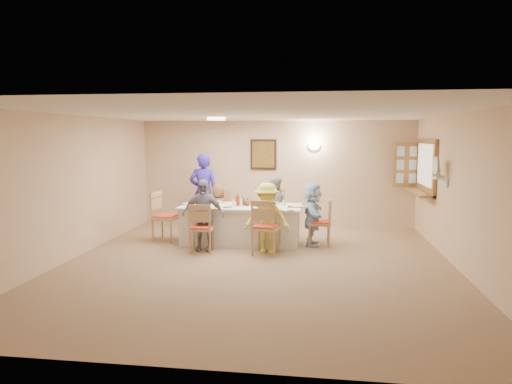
# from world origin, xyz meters

# --- Properties ---
(ground) EXTENTS (7.00, 7.00, 0.00)m
(ground) POSITION_xyz_m (0.00, 0.00, 0.00)
(ground) COLOR #9A7453
(room_walls) EXTENTS (7.00, 7.00, 7.00)m
(room_walls) POSITION_xyz_m (0.00, 0.00, 1.51)
(room_walls) COLOR beige
(room_walls) RESTS_ON ground
(wall_picture) EXTENTS (0.62, 0.05, 0.72)m
(wall_picture) POSITION_xyz_m (-0.30, 3.46, 1.70)
(wall_picture) COLOR black
(wall_picture) RESTS_ON room_walls
(wall_sconce) EXTENTS (0.26, 0.09, 0.18)m
(wall_sconce) POSITION_xyz_m (0.90, 3.44, 1.90)
(wall_sconce) COLOR white
(wall_sconce) RESTS_ON room_walls
(ceiling_light) EXTENTS (0.36, 0.36, 0.05)m
(ceiling_light) POSITION_xyz_m (-1.00, 1.50, 2.47)
(ceiling_light) COLOR white
(ceiling_light) RESTS_ON room_walls
(serving_hatch) EXTENTS (0.06, 1.50, 1.15)m
(serving_hatch) POSITION_xyz_m (3.21, 2.40, 1.50)
(serving_hatch) COLOR olive
(serving_hatch) RESTS_ON room_walls
(hatch_sill) EXTENTS (0.30, 1.50, 0.05)m
(hatch_sill) POSITION_xyz_m (3.09, 2.40, 0.97)
(hatch_sill) COLOR olive
(hatch_sill) RESTS_ON room_walls
(shutter_door) EXTENTS (0.55, 0.04, 1.00)m
(shutter_door) POSITION_xyz_m (2.95, 3.16, 1.50)
(shutter_door) COLOR olive
(shutter_door) RESTS_ON room_walls
(fan_shelf) EXTENTS (0.22, 0.36, 0.03)m
(fan_shelf) POSITION_xyz_m (3.13, 1.05, 1.40)
(fan_shelf) COLOR white
(fan_shelf) RESTS_ON room_walls
(desk_fan) EXTENTS (0.30, 0.30, 0.28)m
(desk_fan) POSITION_xyz_m (3.10, 1.05, 1.55)
(desk_fan) COLOR #A5A5A8
(desk_fan) RESTS_ON fan_shelf
(dining_table) EXTENTS (2.40, 1.01, 0.76)m
(dining_table) POSITION_xyz_m (-0.52, 1.50, 0.38)
(dining_table) COLOR silver
(dining_table) RESTS_ON ground
(chair_back_left) EXTENTS (0.52, 0.52, 1.00)m
(chair_back_left) POSITION_xyz_m (-1.12, 2.30, 0.50)
(chair_back_left) COLOR tan
(chair_back_left) RESTS_ON ground
(chair_back_right) EXTENTS (0.49, 0.49, 0.99)m
(chair_back_right) POSITION_xyz_m (0.08, 2.30, 0.49)
(chair_back_right) COLOR tan
(chair_back_right) RESTS_ON ground
(chair_front_left) EXTENTS (0.47, 0.47, 0.92)m
(chair_front_left) POSITION_xyz_m (-1.12, 0.70, 0.46)
(chair_front_left) COLOR tan
(chair_front_left) RESTS_ON ground
(chair_front_right) EXTENTS (0.56, 0.56, 1.02)m
(chair_front_right) POSITION_xyz_m (0.08, 0.70, 0.51)
(chair_front_right) COLOR tan
(chair_front_right) RESTS_ON ground
(chair_left_end) EXTENTS (0.56, 0.56, 1.02)m
(chair_left_end) POSITION_xyz_m (-2.07, 1.50, 0.51)
(chair_left_end) COLOR tan
(chair_left_end) RESTS_ON ground
(chair_right_end) EXTENTS (0.46, 0.46, 0.93)m
(chair_right_end) POSITION_xyz_m (1.03, 1.50, 0.47)
(chair_right_end) COLOR tan
(chair_right_end) RESTS_ON ground
(diner_back_left) EXTENTS (0.55, 0.36, 1.12)m
(diner_back_left) POSITION_xyz_m (-1.12, 2.18, 0.56)
(diner_back_left) COLOR brown
(diner_back_left) RESTS_ON ground
(diner_back_right) EXTENTS (0.72, 0.61, 1.29)m
(diner_back_right) POSITION_xyz_m (0.08, 2.18, 0.65)
(diner_back_right) COLOR #96979E
(diner_back_right) RESTS_ON ground
(diner_front_left) EXTENTS (0.83, 0.43, 1.35)m
(diner_front_left) POSITION_xyz_m (-1.12, 0.82, 0.67)
(diner_front_left) COLOR #8E8AA0
(diner_front_left) RESTS_ON ground
(diner_front_right) EXTENTS (0.90, 0.60, 1.29)m
(diner_front_right) POSITION_xyz_m (0.08, 0.82, 0.65)
(diner_front_right) COLOR #F3E448
(diner_front_right) RESTS_ON ground
(diner_right_end) EXTENTS (1.15, 0.37, 1.23)m
(diner_right_end) POSITION_xyz_m (0.90, 1.50, 0.62)
(diner_right_end) COLOR #B2CFF4
(diner_right_end) RESTS_ON ground
(caregiver) EXTENTS (0.76, 0.61, 1.75)m
(caregiver) POSITION_xyz_m (-1.57, 2.65, 0.88)
(caregiver) COLOR #3322A3
(caregiver) RESTS_ON ground
(placemat_fl) EXTENTS (0.38, 0.28, 0.01)m
(placemat_fl) POSITION_xyz_m (-1.12, 1.08, 0.76)
(placemat_fl) COLOR #472B19
(placemat_fl) RESTS_ON dining_table
(plate_fl) EXTENTS (0.23, 0.23, 0.01)m
(plate_fl) POSITION_xyz_m (-1.12, 1.08, 0.77)
(plate_fl) COLOR white
(plate_fl) RESTS_ON dining_table
(napkin_fl) EXTENTS (0.14, 0.14, 0.01)m
(napkin_fl) POSITION_xyz_m (-0.94, 1.03, 0.77)
(napkin_fl) COLOR yellow
(napkin_fl) RESTS_ON dining_table
(placemat_fr) EXTENTS (0.37, 0.27, 0.01)m
(placemat_fr) POSITION_xyz_m (0.08, 1.08, 0.76)
(placemat_fr) COLOR #472B19
(placemat_fr) RESTS_ON dining_table
(plate_fr) EXTENTS (0.25, 0.25, 0.02)m
(plate_fr) POSITION_xyz_m (0.08, 1.08, 0.77)
(plate_fr) COLOR white
(plate_fr) RESTS_ON dining_table
(napkin_fr) EXTENTS (0.15, 0.15, 0.01)m
(napkin_fr) POSITION_xyz_m (0.26, 1.03, 0.77)
(napkin_fr) COLOR yellow
(napkin_fr) RESTS_ON dining_table
(placemat_bl) EXTENTS (0.35, 0.26, 0.01)m
(placemat_bl) POSITION_xyz_m (-1.12, 1.92, 0.76)
(placemat_bl) COLOR #472B19
(placemat_bl) RESTS_ON dining_table
(plate_bl) EXTENTS (0.25, 0.25, 0.02)m
(plate_bl) POSITION_xyz_m (-1.12, 1.92, 0.77)
(plate_bl) COLOR white
(plate_bl) RESTS_ON dining_table
(napkin_bl) EXTENTS (0.14, 0.14, 0.01)m
(napkin_bl) POSITION_xyz_m (-0.94, 1.87, 0.77)
(napkin_bl) COLOR yellow
(napkin_bl) RESTS_ON dining_table
(placemat_br) EXTENTS (0.36, 0.27, 0.01)m
(placemat_br) POSITION_xyz_m (0.08, 1.92, 0.76)
(placemat_br) COLOR #472B19
(placemat_br) RESTS_ON dining_table
(plate_br) EXTENTS (0.25, 0.25, 0.02)m
(plate_br) POSITION_xyz_m (0.08, 1.92, 0.77)
(plate_br) COLOR white
(plate_br) RESTS_ON dining_table
(napkin_br) EXTENTS (0.15, 0.15, 0.01)m
(napkin_br) POSITION_xyz_m (0.26, 1.87, 0.77)
(napkin_br) COLOR yellow
(napkin_br) RESTS_ON dining_table
(placemat_le) EXTENTS (0.34, 0.26, 0.01)m
(placemat_le) POSITION_xyz_m (-1.62, 1.50, 0.76)
(placemat_le) COLOR #472B19
(placemat_le) RESTS_ON dining_table
(plate_le) EXTENTS (0.22, 0.22, 0.01)m
(plate_le) POSITION_xyz_m (-1.62, 1.50, 0.77)
(plate_le) COLOR white
(plate_le) RESTS_ON dining_table
(napkin_le) EXTENTS (0.15, 0.15, 0.01)m
(napkin_le) POSITION_xyz_m (-1.44, 1.45, 0.77)
(napkin_le) COLOR yellow
(napkin_le) RESTS_ON dining_table
(placemat_re) EXTENTS (0.37, 0.28, 0.01)m
(placemat_re) POSITION_xyz_m (0.60, 1.50, 0.76)
(placemat_re) COLOR #472B19
(placemat_re) RESTS_ON dining_table
(plate_re) EXTENTS (0.25, 0.25, 0.02)m
(plate_re) POSITION_xyz_m (0.60, 1.50, 0.77)
(plate_re) COLOR white
(plate_re) RESTS_ON dining_table
(napkin_re) EXTENTS (0.14, 0.14, 0.01)m
(napkin_re) POSITION_xyz_m (0.78, 1.45, 0.77)
(napkin_re) COLOR yellow
(napkin_re) RESTS_ON dining_table
(teacup_a) EXTENTS (0.17, 0.17, 0.08)m
(teacup_a) POSITION_xyz_m (-1.31, 1.16, 0.80)
(teacup_a) COLOR white
(teacup_a) RESTS_ON dining_table
(teacup_b) EXTENTS (0.10, 0.10, 0.09)m
(teacup_b) POSITION_xyz_m (-0.14, 2.01, 0.81)
(teacup_b) COLOR white
(teacup_b) RESTS_ON dining_table
(bowl_a) EXTENTS (0.36, 0.36, 0.05)m
(bowl_a) POSITION_xyz_m (-0.73, 1.23, 0.79)
(bowl_a) COLOR white
(bowl_a) RESTS_ON dining_table
(bowl_b) EXTENTS (0.31, 0.31, 0.06)m
(bowl_b) POSITION_xyz_m (-0.18, 1.71, 0.79)
(bowl_b) COLOR white
(bowl_b) RESTS_ON dining_table
(condiment_ketchup) EXTENTS (0.12, 0.12, 0.25)m
(condiment_ketchup) POSITION_xyz_m (-0.59, 1.48, 0.89)
(condiment_ketchup) COLOR #AD2E0E
(condiment_ketchup) RESTS_ON dining_table
(condiment_brown) EXTENTS (0.13, 0.13, 0.19)m
(condiment_brown) POSITION_xyz_m (-0.50, 1.56, 0.86)
(condiment_brown) COLOR brown
(condiment_brown) RESTS_ON dining_table
(condiment_malt) EXTENTS (0.15, 0.15, 0.16)m
(condiment_malt) POSITION_xyz_m (-0.39, 1.50, 0.84)
(condiment_malt) COLOR brown
(condiment_malt) RESTS_ON dining_table
(drinking_glass) EXTENTS (0.07, 0.07, 0.10)m
(drinking_glass) POSITION_xyz_m (-0.67, 1.55, 0.82)
(drinking_glass) COLOR silver
(drinking_glass) RESTS_ON dining_table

